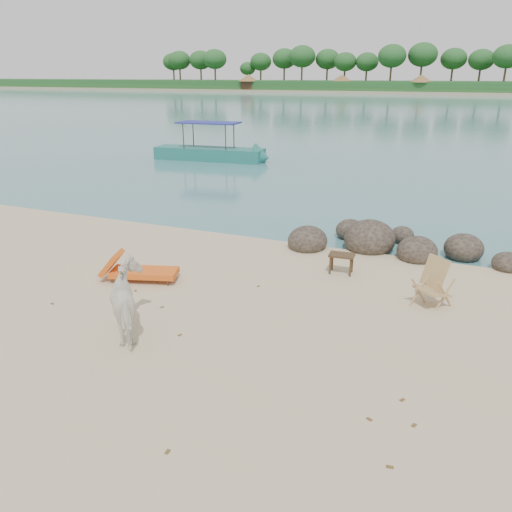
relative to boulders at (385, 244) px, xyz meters
The scene contains 10 objects.
water 83.60m from the boulders, 91.43° to the left, with size 400.00×400.00×0.00m, color #3B7777.
far_shore 163.59m from the boulders, 90.73° to the left, with size 420.00×90.00×1.40m, color tan.
far_scenery 130.32m from the boulders, 90.91° to the left, with size 420.00×18.00×9.50m.
boulders is the anchor object (origin of this frame).
cow 8.02m from the boulders, 118.37° to the right, with size 0.76×1.66×1.40m, color white.
side_table 2.44m from the boulders, 107.70° to the right, with size 0.64×0.41×0.52m, color black, non-canonical shape.
lounge_chair 6.97m from the boulders, 137.85° to the right, with size 2.05×0.72×0.61m, color #D15E18, non-canonical shape.
deck_chair 3.81m from the boulders, 65.77° to the right, with size 0.66×0.73×1.04m, color tan, non-canonical shape.
boat_near 18.03m from the boulders, 134.28° to the left, with size 7.49×1.69×3.63m, color #1E665E, non-canonical shape.
dead_leaves 7.23m from the boulders, 103.34° to the right, with size 8.21×5.95×0.00m.
Camera 1 is at (3.94, -7.81, 4.90)m, focal length 35.00 mm.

